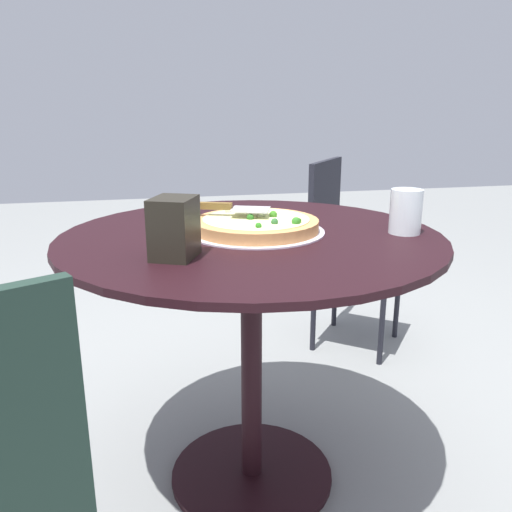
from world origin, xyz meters
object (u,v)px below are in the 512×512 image
Objects in this scene: pizza_server at (230,208)px; patio_chair_far at (345,241)px; drinking_cup at (406,211)px; napkin_dispenser at (174,228)px; patio_table at (251,294)px; pizza_on_tray at (256,225)px.

patio_chair_far reaches higher than pizza_server.
napkin_dispenser reaches higher than drinking_cup.
pizza_on_tray is (-0.02, 0.02, 0.19)m from patio_table.
pizza_server is at bearing -127.28° from pizza_on_tray.
pizza_server is (-0.05, -0.06, 0.04)m from pizza_on_tray.
drinking_cup reaches higher than patio_chair_far.
drinking_cup is (0.08, 0.39, 0.23)m from patio_table.
patio_chair_far is (-0.91, 0.21, -0.32)m from drinking_cup.
patio_table is 7.48× the size of napkin_dispenser.
patio_chair_far is (-1.01, 0.81, -0.33)m from napkin_dispenser.
pizza_on_tray is at bearing 52.72° from pizza_server.
patio_table is 1.19× the size of patio_chair_far.
napkin_dispenser reaches higher than patio_chair_far.
drinking_cup is 0.14× the size of patio_chair_far.
patio_table is 0.19m from pizza_on_tray.
pizza_server is at bearing -144.66° from patio_table.
pizza_server reaches higher than pizza_on_tray.
pizza_server is 1.60× the size of napkin_dispenser.
pizza_server is at bearing -107.96° from drinking_cup.
napkin_dispenser reaches higher than pizza_server.
drinking_cup is 0.87× the size of napkin_dispenser.
pizza_server is 1.06m from patio_chair_far.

